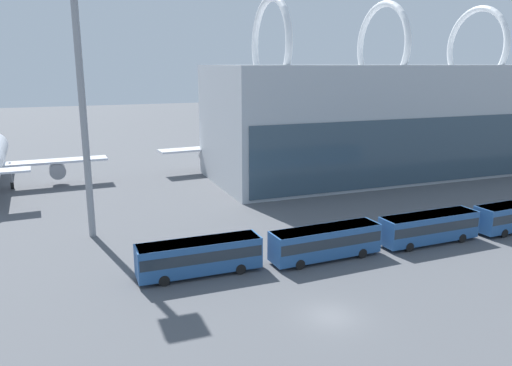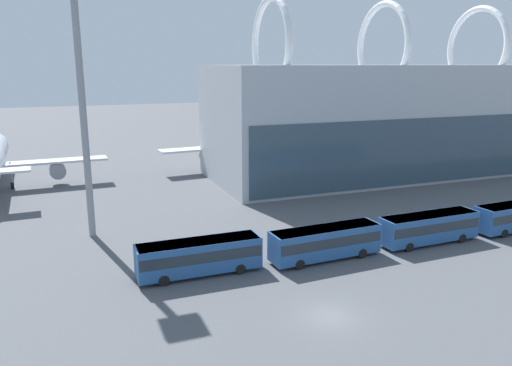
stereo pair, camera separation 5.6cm
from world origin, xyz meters
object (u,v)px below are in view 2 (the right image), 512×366
at_px(shuttle_bus_0, 199,255).
at_px(shuttle_bus_1, 325,241).
at_px(airliner_at_gate_far, 260,138).
at_px(shuttle_bus_2, 429,226).
at_px(airliner_parked_remote, 408,120).
at_px(floodlight_mast, 80,69).

bearing_deg(shuttle_bus_0, shuttle_bus_1, -3.80).
relative_size(airliner_at_gate_far, shuttle_bus_2, 3.47).
distance_m(airliner_parked_remote, shuttle_bus_2, 76.79).
xyz_separation_m(airliner_at_gate_far, shuttle_bus_1, (-11.68, -47.74, -3.24)).
height_order(airliner_at_gate_far, shuttle_bus_0, airliner_at_gate_far).
bearing_deg(airliner_at_gate_far, shuttle_bus_2, 176.53).
relative_size(airliner_parked_remote, shuttle_bus_0, 2.92).
bearing_deg(airliner_parked_remote, floodlight_mast, 177.58).
xyz_separation_m(airliner_parked_remote, floodlight_mast, (-79.21, -46.42, 13.29)).
xyz_separation_m(shuttle_bus_1, shuttle_bus_2, (12.80, -0.01, 0.00)).
relative_size(airliner_at_gate_far, shuttle_bus_1, 3.46).
distance_m(airliner_at_gate_far, shuttle_bus_0, 53.00).
relative_size(shuttle_bus_0, shuttle_bus_1, 0.99).
bearing_deg(shuttle_bus_0, airliner_at_gate_far, 62.39).
bearing_deg(shuttle_bus_1, airliner_at_gate_far, 73.61).
distance_m(airliner_at_gate_far, shuttle_bus_1, 49.25).
height_order(airliner_at_gate_far, airliner_parked_remote, airliner_parked_remote).
xyz_separation_m(airliner_parked_remote, shuttle_bus_2, (-44.91, -62.20, -3.44)).
distance_m(shuttle_bus_0, floodlight_mast, 24.05).
bearing_deg(shuttle_bus_2, airliner_parked_remote, 52.76).
bearing_deg(shuttle_bus_1, floodlight_mast, 141.09).
xyz_separation_m(airliner_at_gate_far, shuttle_bus_0, (-24.48, -46.90, -3.24)).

